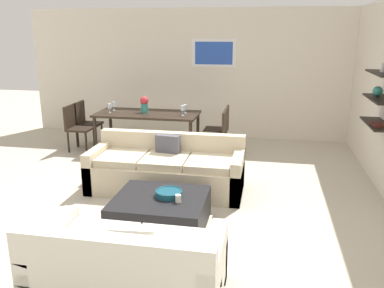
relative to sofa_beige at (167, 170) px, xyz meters
name	(u,v)px	position (x,y,z in m)	size (l,w,h in m)	color
ground_plane	(164,198)	(0.04, -0.34, -0.29)	(18.00, 18.00, 0.00)	#BCB29E
back_wall_unit	(219,74)	(0.34, 3.19, 1.06)	(8.40, 0.09, 2.70)	silver
sofa_beige	(167,170)	(0.00, 0.00, 0.00)	(2.20, 0.90, 0.78)	beige
loveseat_white	(128,269)	(0.30, -2.51, 0.00)	(1.61, 0.90, 0.78)	silver
coffee_table	(160,212)	(0.21, -1.16, -0.10)	(1.07, 0.96, 0.38)	black
decorative_bowl	(169,193)	(0.31, -1.11, 0.13)	(0.32, 0.32, 0.07)	navy
candle_jar	(178,198)	(0.45, -1.25, 0.13)	(0.07, 0.07, 0.09)	silver
dining_table	(147,116)	(-0.83, 1.82, 0.39)	(1.93, 0.88, 0.75)	black
dining_chair_right_near	(218,131)	(0.54, 1.62, 0.21)	(0.44, 0.44, 0.88)	black
dining_chair_right_far	(221,126)	(0.54, 2.01, 0.21)	(0.44, 0.44, 0.88)	black
dining_chair_left_far	(85,120)	(-2.20, 2.01, 0.21)	(0.44, 0.44, 0.88)	black
dining_chair_left_near	(76,125)	(-2.20, 1.62, 0.21)	(0.44, 0.44, 0.88)	black
wine_glass_left_near	(109,106)	(-1.54, 1.71, 0.58)	(0.07, 0.07, 0.17)	silver
wine_glass_right_far	(185,107)	(-0.13, 1.93, 0.57)	(0.07, 0.07, 0.16)	silver
wine_glass_left_far	(114,104)	(-1.54, 1.93, 0.58)	(0.06, 0.06, 0.17)	silver
wine_glass_right_near	(183,108)	(-0.13, 1.71, 0.59)	(0.07, 0.07, 0.18)	silver
centerpiece_vase	(144,104)	(-0.90, 1.87, 0.62)	(0.16, 0.16, 0.30)	teal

